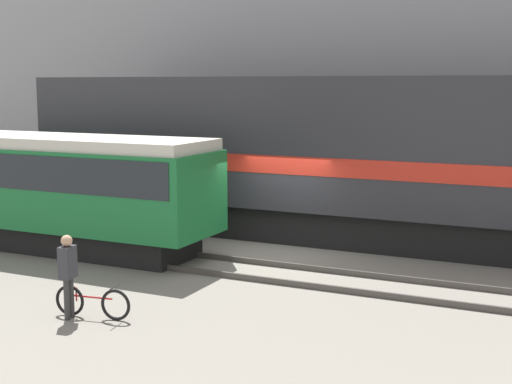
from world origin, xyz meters
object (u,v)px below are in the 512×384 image
streetcar (40,183)px  bicycle (92,302)px  freight_locomotive (349,156)px  person (68,268)px

streetcar → bicycle: (5.17, -4.38, -1.46)m
freight_locomotive → person: freight_locomotive is taller
streetcar → bicycle: 6.94m
bicycle → person: person is taller
streetcar → person: 6.67m
streetcar → person: (4.78, -4.59, -0.78)m
freight_locomotive → person: size_ratio=11.97×
streetcar → bicycle: streetcar is taller
freight_locomotive → person: 9.42m
streetcar → bicycle: size_ratio=6.46×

